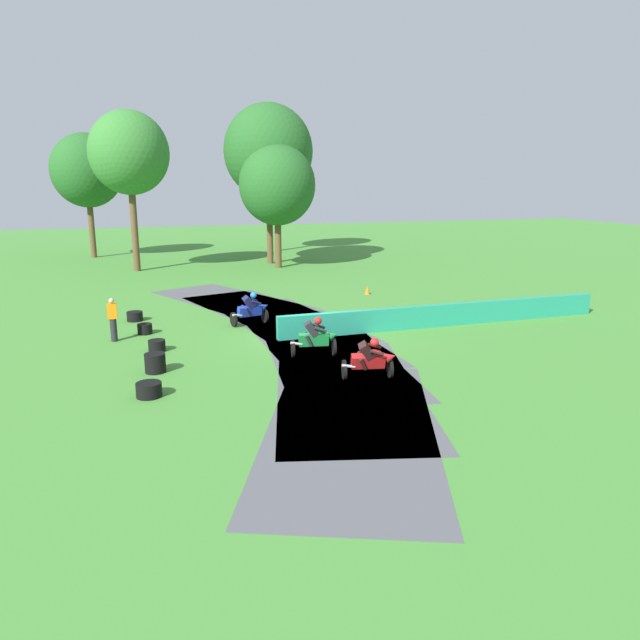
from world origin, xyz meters
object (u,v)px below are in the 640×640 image
tire_stack_near (149,390)px  track_marshal (113,320)px  motorcycle_chase_green (316,338)px  motorcycle_trailing_blue (251,309)px  tire_stack_far (145,329)px  tire_stack_extra_a (135,316)px  traffic_cone (367,290)px  tire_stack_mid_b (157,346)px  tire_stack_mid_a (155,363)px  motorcycle_lead_red (371,359)px

tire_stack_near → track_marshal: (-1.10, 6.39, 0.62)m
motorcycle_chase_green → motorcycle_trailing_blue: (-1.23, 5.14, -0.00)m
tire_stack_far → tire_stack_extra_a: same height
motorcycle_trailing_blue → traffic_cone: 8.63m
motorcycle_chase_green → track_marshal: (-6.59, 4.08, 0.16)m
tire_stack_near → traffic_cone: bearing=47.5°
tire_stack_mid_b → tire_stack_mid_a: bearing=-93.0°
tire_stack_far → tire_stack_mid_b: bearing=-82.2°
motorcycle_lead_red → tire_stack_mid_b: (-6.00, 4.98, -0.43)m
tire_stack_mid_a → traffic_cone: size_ratio=1.46×
tire_stack_extra_a → motorcycle_chase_green: bearing=-51.2°
motorcycle_chase_green → tire_stack_near: size_ratio=2.44×
motorcycle_trailing_blue → tire_stack_mid_b: motorcycle_trailing_blue is taller
motorcycle_trailing_blue → track_marshal: 5.46m
motorcycle_chase_green → tire_stack_mid_a: bearing=-178.3°
track_marshal → tire_stack_extra_a: bearing=77.2°
track_marshal → traffic_cone: size_ratio=3.70×
tire_stack_mid_a → track_marshal: size_ratio=0.39×
motorcycle_lead_red → track_marshal: bearing=137.6°
tire_stack_near → tire_stack_far: same height
track_marshal → tire_stack_mid_a: bearing=-72.4°
tire_stack_near → track_marshal: 6.51m
tire_stack_extra_a → track_marshal: 3.34m
motorcycle_lead_red → tire_stack_mid_a: motorcycle_lead_red is taller
tire_stack_far → traffic_cone: size_ratio=1.27×
motorcycle_lead_red → motorcycle_chase_green: (-0.88, 2.74, 0.03)m
tire_stack_near → traffic_cone: traffic_cone is taller
tire_stack_near → tire_stack_far: 7.18m
motorcycle_chase_green → tire_stack_mid_b: motorcycle_chase_green is taller
tire_stack_far → motorcycle_lead_red: bearing=-50.1°
motorcycle_lead_red → motorcycle_chase_green: motorcycle_chase_green is taller
track_marshal → motorcycle_lead_red: bearing=-42.4°
tire_stack_near → motorcycle_trailing_blue: bearing=60.3°
tire_stack_mid_b → tire_stack_far: size_ratio=1.04×
tire_stack_near → tire_stack_mid_b: 4.57m
tire_stack_mid_a → tire_stack_far: bearing=92.7°
motorcycle_chase_green → tire_stack_far: motorcycle_chase_green is taller
tire_stack_far → tire_stack_near: bearing=-90.0°
tire_stack_mid_b → tire_stack_far: bearing=97.8°
motorcycle_lead_red → tire_stack_mid_a: size_ratio=2.66×
tire_stack_far → track_marshal: track_marshal is taller
track_marshal → motorcycle_trailing_blue: bearing=11.2°
motorcycle_chase_green → traffic_cone: size_ratio=3.88×
tire_stack_mid_a → track_marshal: bearing=107.6°
motorcycle_lead_red → tire_stack_far: motorcycle_lead_red is taller
motorcycle_lead_red → traffic_cone: size_ratio=3.87×
motorcycle_chase_green → tire_stack_extra_a: 9.35m
motorcycle_lead_red → motorcycle_chase_green: size_ratio=1.00×
track_marshal → tire_stack_mid_b: bearing=-51.4°
motorcycle_chase_green → tire_stack_extra_a: size_ratio=2.59×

